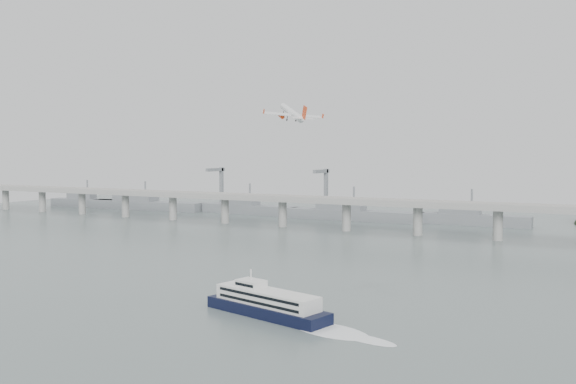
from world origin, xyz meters
The scene contains 5 objects.
ground centered at (0.00, 0.00, 0.00)m, with size 900.00×900.00×0.00m, color #566462.
bridge centered at (-1.15, 200.00, 17.65)m, with size 800.00×22.00×23.90m.
distant_fleet centered at (-155.36, 265.08, 6.22)m, with size 453.00×60.90×40.00m.
ferry centered at (29.62, -16.79, 3.95)m, with size 76.05×27.24×14.56m.
airliner centered at (-6.08, 71.29, 72.61)m, with size 27.44×26.39×13.06m.
Camera 1 is at (127.42, -189.50, 53.61)m, focal length 38.00 mm.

